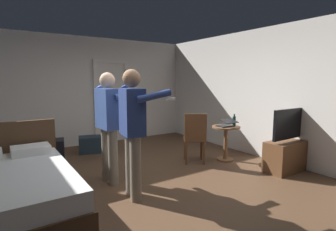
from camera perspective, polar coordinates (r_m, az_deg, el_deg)
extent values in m
plane|color=brown|center=(4.24, -5.04, -14.84)|extent=(6.86, 6.86, 0.00)
cube|color=silver|center=(6.89, -17.97, 4.97)|extent=(5.79, 0.12, 2.67)
cube|color=silver|center=(5.83, 20.15, 4.42)|extent=(0.12, 6.47, 2.67)
cube|color=white|center=(6.91, -15.38, 2.50)|extent=(0.08, 0.08, 2.05)
cube|color=white|center=(7.22, -8.96, 2.90)|extent=(0.08, 0.08, 2.05)
cube|color=white|center=(7.05, -12.35, 11.36)|extent=(0.93, 0.08, 0.08)
cube|color=#4C331E|center=(3.72, -30.58, -16.40)|extent=(1.35, 2.07, 0.35)
cube|color=white|center=(3.62, -30.90, -12.26)|extent=(1.29, 2.01, 0.22)
cube|color=#4C331E|center=(4.55, -31.58, -7.64)|extent=(1.35, 0.08, 1.02)
cube|color=white|center=(4.29, -27.56, -6.61)|extent=(0.50, 0.34, 0.12)
cube|color=brown|center=(5.26, 24.39, -7.92)|extent=(0.90, 0.40, 0.54)
cube|color=black|center=(5.12, 24.94, -1.62)|extent=(0.92, 0.05, 0.53)
cube|color=#4D4662|center=(5.14, 24.66, -1.58)|extent=(0.86, 0.01, 0.47)
cylinder|color=brown|center=(5.49, 12.35, -6.04)|extent=(0.08, 0.08, 0.67)
cylinder|color=brown|center=(5.57, 12.25, -9.24)|extent=(0.34, 0.34, 0.03)
cylinder|color=brown|center=(5.42, 12.45, -2.44)|extent=(0.56, 0.56, 0.03)
cube|color=black|center=(5.39, 12.24, -2.19)|extent=(0.33, 0.24, 0.02)
cube|color=black|center=(5.29, 13.15, -1.19)|extent=(0.33, 0.21, 0.07)
cube|color=#162F98|center=(5.29, 13.11, -1.18)|extent=(0.30, 0.18, 0.05)
cylinder|color=#174030|center=(5.45, 14.12, -1.23)|extent=(0.06, 0.06, 0.20)
cylinder|color=#174030|center=(5.43, 14.16, 0.06)|extent=(0.03, 0.03, 0.05)
cylinder|color=brown|center=(5.48, 7.25, -7.12)|extent=(0.04, 0.04, 0.45)
cylinder|color=brown|center=(5.45, 3.68, -7.18)|extent=(0.04, 0.04, 0.45)
cylinder|color=brown|center=(5.16, 7.78, -8.09)|extent=(0.04, 0.04, 0.45)
cylinder|color=brown|center=(5.12, 3.98, -8.16)|extent=(0.04, 0.04, 0.45)
cube|color=brown|center=(5.24, 5.71, -5.04)|extent=(0.58, 0.58, 0.04)
cube|color=brown|center=(5.02, 5.97, -2.47)|extent=(0.37, 0.26, 0.50)
cylinder|color=gray|center=(3.81, -8.07, -10.43)|extent=(0.15, 0.15, 0.89)
cylinder|color=gray|center=(3.62, -7.02, -11.44)|extent=(0.15, 0.15, 0.89)
cube|color=navy|center=(3.55, -7.78, 0.75)|extent=(0.31, 0.42, 0.63)
sphere|color=#936B4C|center=(3.52, -7.91, 7.98)|extent=(0.24, 0.24, 0.24)
cylinder|color=navy|center=(3.77, -7.52, 2.95)|extent=(0.35, 0.14, 0.51)
cylinder|color=navy|center=(3.40, -3.03, 4.25)|extent=(0.47, 0.16, 0.17)
cube|color=white|center=(3.47, 0.63, 3.62)|extent=(0.12, 0.05, 0.04)
cylinder|color=gray|center=(4.46, -13.19, -7.97)|extent=(0.15, 0.15, 0.87)
cylinder|color=gray|center=(4.22, -11.80, -8.80)|extent=(0.15, 0.15, 0.87)
cube|color=#334C8C|center=(4.20, -12.81, 1.46)|extent=(0.28, 0.48, 0.62)
sphere|color=#D8AD8C|center=(4.17, -13.00, 7.47)|extent=(0.24, 0.24, 0.24)
cylinder|color=#334C8C|center=(4.46, -13.11, 3.28)|extent=(0.34, 0.10, 0.50)
cylinder|color=#334C8C|center=(4.05, -8.12, 4.56)|extent=(0.52, 0.11, 0.16)
cube|color=white|center=(4.16, -4.83, 4.22)|extent=(0.12, 0.04, 0.04)
cube|color=black|center=(5.63, -24.33, -7.25)|extent=(0.62, 0.50, 0.47)
cube|color=#1E2D38|center=(6.21, -16.49, -6.02)|extent=(0.57, 0.49, 0.36)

